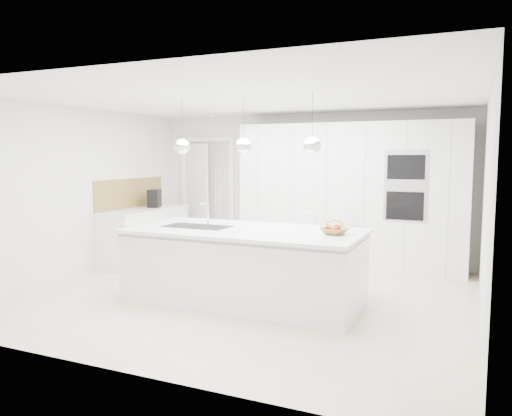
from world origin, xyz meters
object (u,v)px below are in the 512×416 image
at_px(espresso_machine, 154,198).
at_px(bar_stool_right, 343,252).
at_px(bar_stool_left, 301,250).
at_px(fruit_bowl, 334,231).
at_px(island_base, 244,268).

bearing_deg(espresso_machine, bar_stool_right, -35.17).
height_order(espresso_machine, bar_stool_left, espresso_machine).
xyz_separation_m(fruit_bowl, bar_stool_right, (-0.07, 0.74, -0.39)).
xyz_separation_m(island_base, espresso_machine, (-2.53, 1.76, 0.62)).
relative_size(island_base, fruit_bowl, 9.14).
bearing_deg(fruit_bowl, bar_stool_right, 95.77).
height_order(island_base, fruit_bowl, fruit_bowl).
height_order(island_base, bar_stool_left, bar_stool_left).
bearing_deg(island_base, espresso_machine, 145.21).
bearing_deg(bar_stool_left, espresso_machine, 163.30).
bearing_deg(espresso_machine, fruit_bowl, -45.23).
xyz_separation_m(espresso_machine, bar_stool_left, (2.93, -0.78, -0.55)).
height_order(fruit_bowl, bar_stool_right, bar_stool_right).
xyz_separation_m(island_base, fruit_bowl, (1.10, 0.09, 0.51)).
height_order(espresso_machine, bar_stool_right, espresso_machine).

